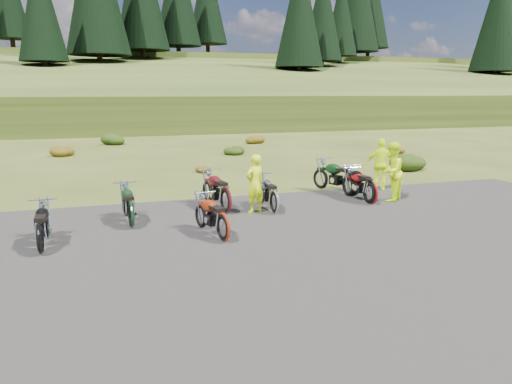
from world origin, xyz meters
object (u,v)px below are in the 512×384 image
object	(u,v)px
motorcycle_0	(42,255)
motorcycle_3	(274,214)
person_middle	(255,185)
motorcycle_7	(351,197)

from	to	relation	value
motorcycle_0	motorcycle_3	world-z (taller)	motorcycle_3
motorcycle_0	motorcycle_3	size ratio (longest dim) A/B	0.98
motorcycle_3	person_middle	distance (m)	0.98
motorcycle_0	motorcycle_7	xyz separation A→B (m)	(9.00, 3.14, 0.00)
motorcycle_0	motorcycle_3	bearing A→B (deg)	-72.57
motorcycle_0	person_middle	xyz separation A→B (m)	(5.36, 2.04, 0.81)
motorcycle_0	person_middle	bearing A→B (deg)	-68.45
motorcycle_0	motorcycle_7	bearing A→B (deg)	-70.10
motorcycle_3	person_middle	xyz separation A→B (m)	(-0.47, 0.29, 0.81)
person_middle	motorcycle_3	bearing A→B (deg)	127.05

